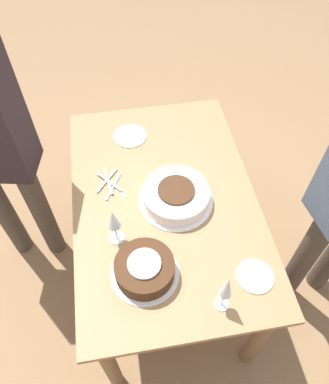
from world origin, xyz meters
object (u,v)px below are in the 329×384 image
object	(u,v)px
cake_center_white	(176,196)
wine_glass_far	(114,221)
cake_front_chocolate	(145,269)
wine_glass_near	(227,288)

from	to	relation	value
cake_center_white	wine_glass_far	distance (m)	0.35
cake_front_chocolate	wine_glass_far	distance (m)	0.23
wine_glass_far	wine_glass_near	bearing A→B (deg)	45.82
cake_center_white	wine_glass_far	bearing A→B (deg)	-61.77
cake_center_white	cake_front_chocolate	world-z (taller)	cake_front_chocolate
wine_glass_near	wine_glass_far	xyz separation A→B (m)	(-0.36, -0.37, -0.02)
cake_front_chocolate	wine_glass_far	world-z (taller)	wine_glass_far
cake_front_chocolate	wine_glass_near	xyz separation A→B (m)	(0.18, 0.28, 0.12)
cake_front_chocolate	wine_glass_far	xyz separation A→B (m)	(-0.19, -0.10, 0.10)
cake_center_white	wine_glass_near	xyz separation A→B (m)	(0.52, 0.08, 0.12)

